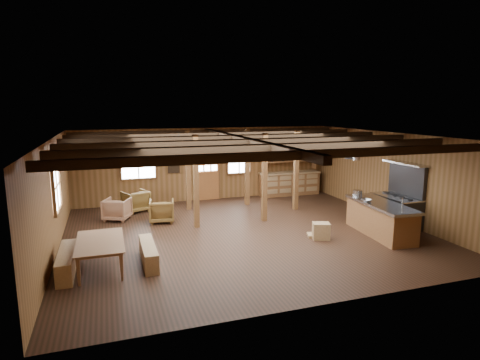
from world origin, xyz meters
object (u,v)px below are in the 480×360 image
object	(u,v)px
armchair_a	(136,201)
armchair_b	(162,211)
kitchen_island	(380,218)
armchair_c	(117,209)
dining_table	(102,254)
commercial_range	(398,206)

from	to	relation	value
armchair_a	armchair_b	xyz separation A→B (m)	(0.69, -1.58, -0.01)
kitchen_island	armchair_c	xyz separation A→B (m)	(-7.06, 3.97, -0.13)
dining_table	armchair_a	distance (m)	5.00
armchair_a	armchair_b	size ratio (longest dim) A/B	1.04
armchair_c	kitchen_island	bearing A→B (deg)	174.37
kitchen_island	commercial_range	size ratio (longest dim) A/B	1.31
commercial_range	armchair_c	bearing A→B (deg)	157.21
kitchen_island	armchair_a	xyz separation A→B (m)	(-6.41, 4.86, -0.11)
armchair_b	armchair_c	world-z (taller)	armchair_b
commercial_range	dining_table	distance (m)	8.57
kitchen_island	commercial_range	world-z (taller)	commercial_range
kitchen_island	armchair_a	bearing A→B (deg)	147.53
dining_table	armchair_c	xyz separation A→B (m)	(0.44, 3.98, 0.03)
kitchen_island	armchair_b	world-z (taller)	kitchen_island
commercial_range	armchair_b	world-z (taller)	commercial_range
kitchen_island	armchair_c	distance (m)	8.10
armchair_b	armchair_c	distance (m)	1.50
commercial_range	armchair_c	size ratio (longest dim) A/B	2.53
kitchen_island	armchair_c	world-z (taller)	kitchen_island
armchair_c	commercial_range	bearing A→B (deg)	-179.09
dining_table	armchair_a	size ratio (longest dim) A/B	2.27
kitchen_island	armchair_a	distance (m)	8.05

